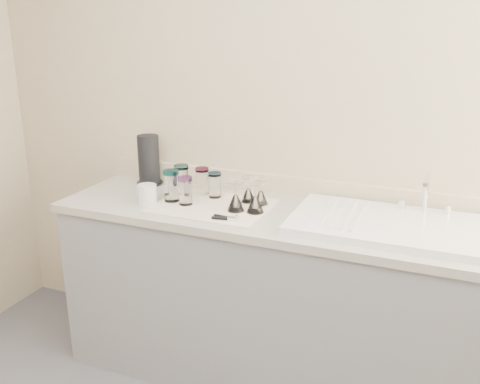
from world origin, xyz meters
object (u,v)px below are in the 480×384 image
at_px(tumbler_cyan, 202,181).
at_px(can_opener, 225,218).
at_px(tumbler_teal, 182,179).
at_px(tumbler_magenta, 171,185).
at_px(goblet_back_right, 261,196).
at_px(goblet_front_right, 255,202).
at_px(goblet_front_left, 236,201).
at_px(paper_towel_roll, 149,160).
at_px(sink_unit, 387,224).
at_px(white_mug, 147,194).
at_px(tumbler_purple, 215,185).
at_px(tumbler_blue, 185,191).
at_px(goblet_back_left, 248,194).

xyz_separation_m(tumbler_cyan, can_opener, (0.26, -0.30, -0.06)).
bearing_deg(tumbler_teal, tumbler_magenta, -84.29).
height_order(tumbler_magenta, goblet_back_right, tumbler_magenta).
bearing_deg(can_opener, tumbler_teal, 143.94).
distance_m(goblet_front_right, can_opener, 0.17).
bearing_deg(goblet_back_right, goblet_front_left, -119.84).
bearing_deg(paper_towel_roll, goblet_front_right, -17.51).
xyz_separation_m(tumbler_magenta, can_opener, (0.35, -0.14, -0.07)).
relative_size(tumbler_magenta, paper_towel_roll, 0.58).
relative_size(sink_unit, paper_towel_roll, 3.00).
height_order(tumbler_cyan, white_mug, tumbler_cyan).
relative_size(tumbler_purple, goblet_back_right, 1.02).
distance_m(tumbler_blue, goblet_back_right, 0.37).
xyz_separation_m(goblet_back_right, goblet_front_right, (0.02, -0.12, 0.01)).
distance_m(tumbler_cyan, goblet_back_left, 0.27).
height_order(goblet_back_left, goblet_front_right, goblet_front_right).
bearing_deg(tumbler_purple, goblet_front_left, -39.61).
relative_size(sink_unit, tumbler_blue, 5.90).
relative_size(tumbler_cyan, white_mug, 0.99).
relative_size(tumbler_purple, goblet_front_right, 0.89).
bearing_deg(paper_towel_roll, tumbler_cyan, -11.29).
distance_m(sink_unit, tumbler_purple, 0.87).
bearing_deg(tumbler_blue, sink_unit, 4.28).
height_order(sink_unit, goblet_back_right, sink_unit).
relative_size(tumbler_blue, goblet_front_right, 0.94).
xyz_separation_m(tumbler_teal, tumbler_blue, (0.10, -0.15, -0.01)).
xyz_separation_m(sink_unit, white_mug, (-1.15, -0.11, 0.03)).
relative_size(sink_unit, goblet_back_left, 6.43).
bearing_deg(tumbler_teal, goblet_front_right, -15.10).
distance_m(can_opener, paper_towel_roll, 0.73).
relative_size(goblet_front_right, paper_towel_roll, 0.54).
bearing_deg(tumbler_purple, goblet_front_right, -25.78).
relative_size(goblet_front_left, goblet_front_right, 1.00).
bearing_deg(goblet_front_right, tumbler_magenta, -179.31).
height_order(tumbler_purple, goblet_back_left, tumbler_purple).
xyz_separation_m(tumbler_teal, goblet_back_left, (0.37, 0.00, -0.03)).
distance_m(tumbler_cyan, goblet_back_right, 0.34).
relative_size(sink_unit, goblet_back_right, 6.42).
bearing_deg(paper_towel_roll, sink_unit, -7.78).
relative_size(tumbler_magenta, white_mug, 1.11).
distance_m(tumbler_teal, goblet_back_right, 0.44).
relative_size(goblet_back_right, can_opener, 1.04).
distance_m(tumbler_purple, goblet_front_right, 0.30).
bearing_deg(tumbler_purple, paper_towel_roll, 167.92).
xyz_separation_m(tumbler_cyan, white_mug, (-0.20, -0.22, -0.03)).
xyz_separation_m(goblet_back_left, white_mug, (-0.46, -0.19, -0.00)).
bearing_deg(can_opener, goblet_back_right, 74.43).
bearing_deg(tumbler_magenta, white_mug, -150.18).
distance_m(tumbler_blue, goblet_front_right, 0.36).
bearing_deg(tumbler_teal, tumbler_purple, 2.13).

